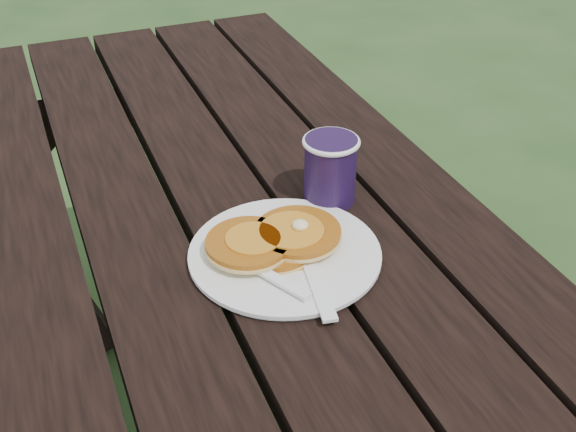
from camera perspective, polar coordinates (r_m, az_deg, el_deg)
name	(u,v)px	position (r m, az deg, el deg)	size (l,w,h in m)	color
picnic_table	(250,405)	(1.33, -2.99, -14.70)	(1.36, 1.80, 0.75)	black
plate	(285,255)	(1.02, -0.25, -3.07)	(0.26, 0.26, 0.01)	white
pancake_stack	(275,240)	(1.01, -1.05, -1.88)	(0.19, 0.12, 0.04)	#AE5F13
knife	(314,276)	(0.97, 2.07, -4.77)	(0.02, 0.18, 0.01)	white
fork	(276,279)	(0.95, -0.92, -5.00)	(0.03, 0.16, 0.01)	white
coffee_cup	(330,166)	(1.11, 3.36, 3.93)	(0.09, 0.09, 0.11)	#1E0E33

